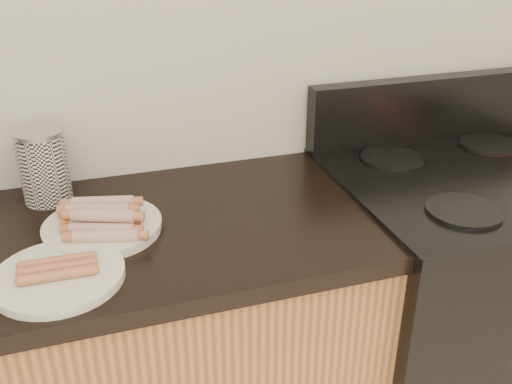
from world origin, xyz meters
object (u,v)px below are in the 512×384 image
object	(u,v)px
canister	(44,166)
stove	(452,309)
side_plate	(59,276)
main_plate	(103,228)

from	to	relation	value
canister	stove	bearing A→B (deg)	-11.53
stove	side_plate	distance (m)	1.20
stove	canister	bearing A→B (deg)	168.47
main_plate	stove	bearing A→B (deg)	-1.21
main_plate	canister	distance (m)	0.25
stove	main_plate	size ratio (longest dim) A/B	3.45
stove	side_plate	size ratio (longest dim) A/B	3.52
main_plate	side_plate	bearing A→B (deg)	-120.08
main_plate	canister	bearing A→B (deg)	119.66
side_plate	stove	bearing A→B (deg)	7.68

